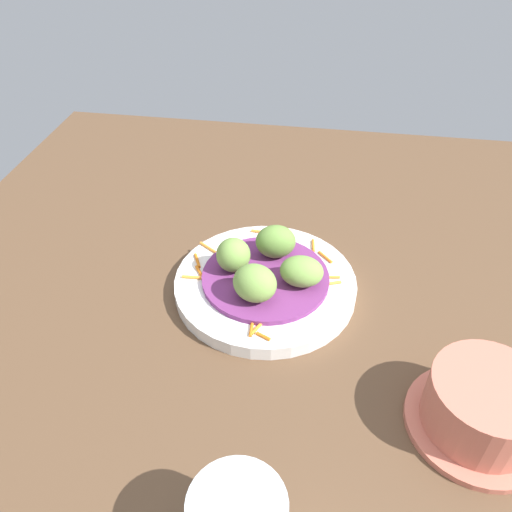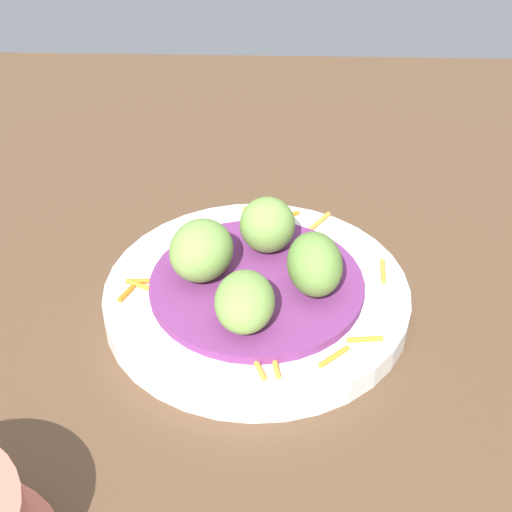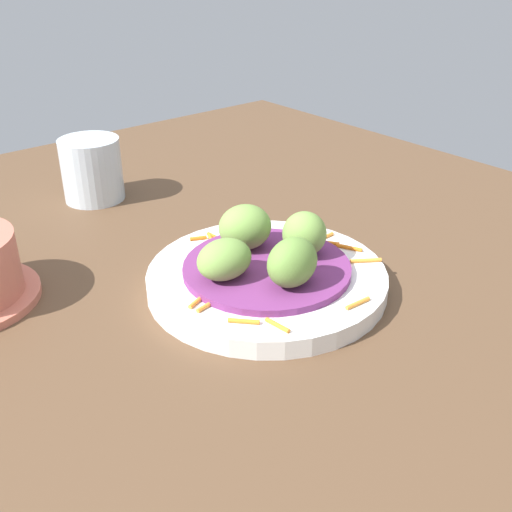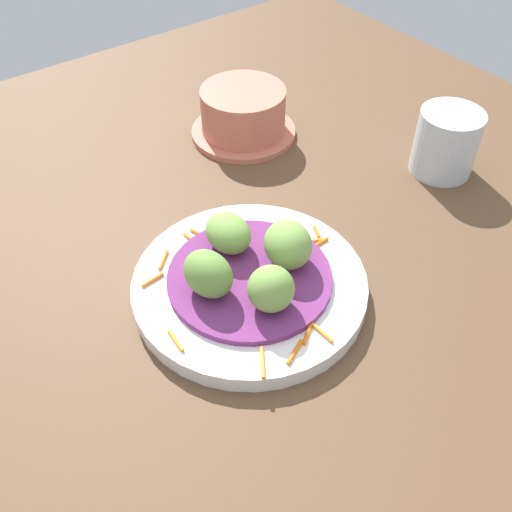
# 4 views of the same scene
# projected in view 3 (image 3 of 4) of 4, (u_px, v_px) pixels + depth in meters

# --- Properties ---
(table_surface) EXTENTS (1.10, 1.10, 0.02)m
(table_surface) POSITION_uv_depth(u_px,v_px,m) (205.00, 294.00, 0.62)
(table_surface) COLOR brown
(table_surface) RESTS_ON ground
(main_plate) EXTENTS (0.24, 0.24, 0.02)m
(main_plate) POSITION_uv_depth(u_px,v_px,m) (267.00, 279.00, 0.61)
(main_plate) COLOR white
(main_plate) RESTS_ON table_surface
(cabbage_bed) EXTENTS (0.17, 0.17, 0.01)m
(cabbage_bed) POSITION_uv_depth(u_px,v_px,m) (267.00, 268.00, 0.60)
(cabbage_bed) COLOR #702D6B
(cabbage_bed) RESTS_ON main_plate
(carrot_garnish) EXTENTS (0.21, 0.21, 0.00)m
(carrot_garnish) POSITION_uv_depth(u_px,v_px,m) (282.00, 268.00, 0.61)
(carrot_garnish) COLOR orange
(carrot_garnish) RESTS_ON main_plate
(guac_scoop_left) EXTENTS (0.05, 0.06, 0.05)m
(guac_scoop_left) POSITION_uv_depth(u_px,v_px,m) (292.00, 262.00, 0.56)
(guac_scoop_left) COLOR olive
(guac_scoop_left) RESTS_ON cabbage_bed
(guac_scoop_center) EXTENTS (0.05, 0.05, 0.05)m
(guac_scoop_center) POSITION_uv_depth(u_px,v_px,m) (304.00, 234.00, 0.61)
(guac_scoop_center) COLOR #759E47
(guac_scoop_center) RESTS_ON cabbage_bed
(guac_scoop_right) EXTENTS (0.06, 0.07, 0.05)m
(guac_scoop_right) POSITION_uv_depth(u_px,v_px,m) (245.00, 227.00, 0.63)
(guac_scoop_right) COLOR #759E47
(guac_scoop_right) RESTS_ON cabbage_bed
(guac_scoop_back) EXTENTS (0.04, 0.06, 0.04)m
(guac_scoop_back) POSITION_uv_depth(u_px,v_px,m) (227.00, 258.00, 0.57)
(guac_scoop_back) COLOR #759E47
(guac_scoop_back) RESTS_ON cabbage_bed
(water_glass) EXTENTS (0.08, 0.08, 0.08)m
(water_glass) POSITION_uv_depth(u_px,v_px,m) (92.00, 170.00, 0.80)
(water_glass) COLOR silver
(water_glass) RESTS_ON table_surface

